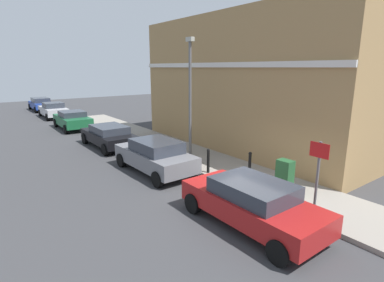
# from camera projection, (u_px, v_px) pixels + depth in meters

# --- Properties ---
(ground) EXTENTS (80.00, 80.00, 0.00)m
(ground) POSITION_uv_depth(u_px,v_px,m) (238.00, 200.00, 10.58)
(ground) COLOR #38383A
(sidewalk) EXTENTS (2.74, 30.00, 0.15)m
(sidewalk) POSITION_uv_depth(u_px,v_px,m) (182.00, 152.00, 16.30)
(sidewalk) COLOR gray
(sidewalk) RESTS_ON ground
(corner_building) EXTENTS (7.37, 13.72, 7.18)m
(corner_building) POSITION_uv_depth(u_px,v_px,m) (264.00, 84.00, 17.48)
(corner_building) COLOR #9E7A4C
(corner_building) RESTS_ON ground
(car_red) EXTENTS (1.95, 4.40, 1.37)m
(car_red) POSITION_uv_depth(u_px,v_px,m) (252.00, 202.00, 8.70)
(car_red) COLOR maroon
(car_red) RESTS_ON ground
(car_grey) EXTENTS (2.02, 4.30, 1.46)m
(car_grey) POSITION_uv_depth(u_px,v_px,m) (155.00, 155.00, 13.20)
(car_grey) COLOR slate
(car_grey) RESTS_ON ground
(car_black) EXTENTS (1.99, 4.32, 1.28)m
(car_black) POSITION_uv_depth(u_px,v_px,m) (109.00, 135.00, 17.44)
(car_black) COLOR black
(car_black) RESTS_ON ground
(car_green) EXTENTS (2.02, 4.19, 1.35)m
(car_green) POSITION_uv_depth(u_px,v_px,m) (72.00, 119.00, 22.60)
(car_green) COLOR #195933
(car_green) RESTS_ON ground
(car_silver) EXTENTS (1.91, 4.25, 1.40)m
(car_silver) POSITION_uv_depth(u_px,v_px,m) (53.00, 110.00, 27.68)
(car_silver) COLOR #B7B7BC
(car_silver) RESTS_ON ground
(car_blue) EXTENTS (1.84, 4.41, 1.38)m
(car_blue) POSITION_uv_depth(u_px,v_px,m) (41.00, 104.00, 32.25)
(car_blue) COLOR navy
(car_blue) RESTS_ON ground
(utility_cabinet) EXTENTS (0.46, 0.61, 1.15)m
(utility_cabinet) POSITION_uv_depth(u_px,v_px,m) (285.00, 177.00, 10.86)
(utility_cabinet) COLOR #1E4C28
(utility_cabinet) RESTS_ON sidewalk
(bollard_near_cabinet) EXTENTS (0.14, 0.14, 1.04)m
(bollard_near_cabinet) POSITION_uv_depth(u_px,v_px,m) (250.00, 163.00, 12.29)
(bollard_near_cabinet) COLOR black
(bollard_near_cabinet) RESTS_ON sidewalk
(bollard_far_kerb) EXTENTS (0.14, 0.14, 1.04)m
(bollard_far_kerb) POSITION_uv_depth(u_px,v_px,m) (208.00, 160.00, 12.76)
(bollard_far_kerb) COLOR black
(bollard_far_kerb) RESTS_ON sidewalk
(street_sign) EXTENTS (0.08, 0.60, 2.30)m
(street_sign) POSITION_uv_depth(u_px,v_px,m) (318.00, 168.00, 8.77)
(street_sign) COLOR #59595B
(street_sign) RESTS_ON sidewalk
(lamppost) EXTENTS (0.20, 0.44, 5.72)m
(lamppost) POSITION_uv_depth(u_px,v_px,m) (190.00, 93.00, 14.67)
(lamppost) COLOR #59595B
(lamppost) RESTS_ON sidewalk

